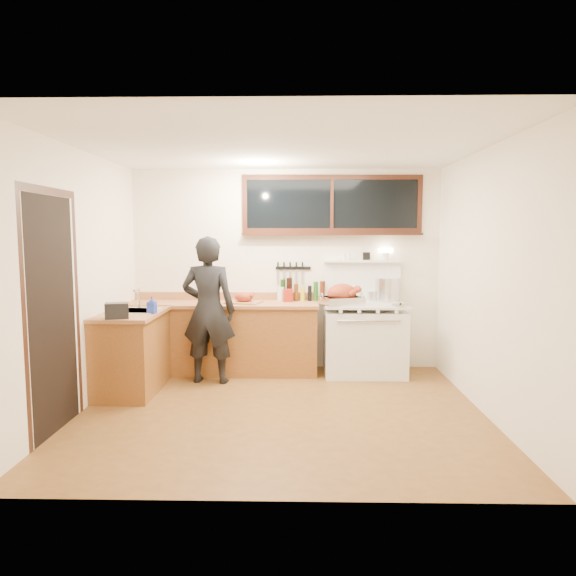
{
  "coord_description": "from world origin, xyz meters",
  "views": [
    {
      "loc": [
        0.17,
        -4.98,
        1.76
      ],
      "look_at": [
        0.05,
        0.85,
        1.15
      ],
      "focal_mm": 32.0,
      "sensor_mm": 36.0,
      "label": 1
    }
  ],
  "objects_px": {
    "roast_turkey": "(342,296)",
    "cutting_board": "(244,299)",
    "vintage_stove": "(364,337)",
    "man": "(209,310)"
  },
  "relations": [
    {
      "from": "vintage_stove",
      "to": "cutting_board",
      "type": "relative_size",
      "value": 3.27
    },
    {
      "from": "man",
      "to": "vintage_stove",
      "type": "bearing_deg",
      "value": 12.18
    },
    {
      "from": "vintage_stove",
      "to": "roast_turkey",
      "type": "xyz_separation_m",
      "value": [
        -0.29,
        -0.13,
        0.54
      ]
    },
    {
      "from": "cutting_board",
      "to": "man",
      "type": "bearing_deg",
      "value": -133.73
    },
    {
      "from": "cutting_board",
      "to": "roast_turkey",
      "type": "xyz_separation_m",
      "value": [
        1.22,
        -0.11,
        0.05
      ]
    },
    {
      "from": "vintage_stove",
      "to": "cutting_board",
      "type": "bearing_deg",
      "value": -179.55
    },
    {
      "from": "cutting_board",
      "to": "vintage_stove",
      "type": "bearing_deg",
      "value": 0.45
    },
    {
      "from": "vintage_stove",
      "to": "cutting_board",
      "type": "xyz_separation_m",
      "value": [
        -1.51,
        -0.01,
        0.49
      ]
    },
    {
      "from": "vintage_stove",
      "to": "man",
      "type": "height_order",
      "value": "man"
    },
    {
      "from": "roast_turkey",
      "to": "cutting_board",
      "type": "bearing_deg",
      "value": 174.64
    }
  ]
}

